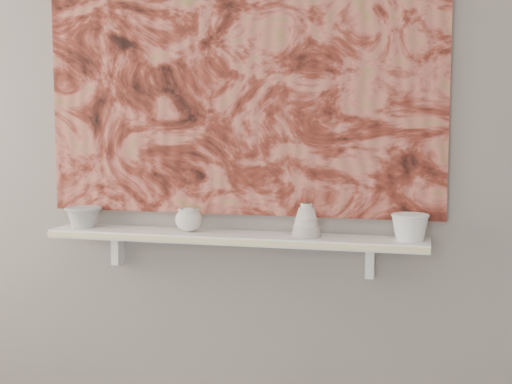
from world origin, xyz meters
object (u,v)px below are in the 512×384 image
(bell_vessel, at_px, (306,220))
(cup_cream, at_px, (189,220))
(bowl_grey, at_px, (83,217))
(shelf, at_px, (233,238))
(painting, at_px, (239,66))
(bowl_white, at_px, (410,227))

(bell_vessel, bearing_deg, cup_cream, 180.00)
(cup_cream, bearing_deg, bowl_grey, 180.00)
(shelf, relative_size, painting, 0.93)
(painting, xyz_separation_m, bowl_grey, (-0.60, -0.08, -0.57))
(cup_cream, distance_m, bell_vessel, 0.44)
(bowl_grey, xyz_separation_m, bowl_white, (1.23, 0.00, 0.01))
(bowl_grey, xyz_separation_m, cup_cream, (0.43, 0.00, 0.00))
(shelf, relative_size, bell_vessel, 11.76)
(bowl_grey, relative_size, bell_vessel, 1.19)
(shelf, bearing_deg, cup_cream, 180.00)
(shelf, bearing_deg, bowl_white, 0.00)
(shelf, distance_m, bowl_white, 0.63)
(bell_vessel, bearing_deg, shelf, 180.00)
(painting, relative_size, cup_cream, 15.27)
(cup_cream, relative_size, bell_vessel, 0.82)
(painting, relative_size, bowl_white, 11.54)
(shelf, xyz_separation_m, bell_vessel, (0.27, 0.00, 0.07))
(shelf, distance_m, bowl_grey, 0.60)
(painting, height_order, bowl_white, painting)
(shelf, xyz_separation_m, cup_cream, (-0.17, 0.00, 0.06))
(bowl_grey, relative_size, cup_cream, 1.45)
(painting, distance_m, bowl_grey, 0.83)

